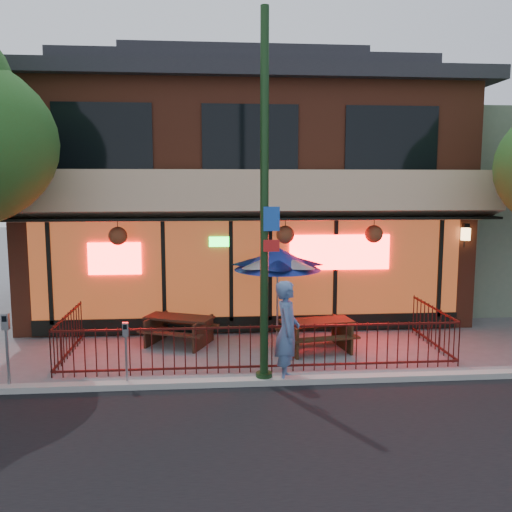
{
  "coord_description": "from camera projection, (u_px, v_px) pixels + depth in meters",
  "views": [
    {
      "loc": [
        -1.0,
        -10.49,
        3.83
      ],
      "look_at": [
        0.04,
        2.0,
        2.17
      ],
      "focal_mm": 38.0,
      "sensor_mm": 36.0,
      "label": 1
    }
  ],
  "objects": [
    {
      "name": "ground",
      "position": [
        262.0,
        375.0,
        10.95
      ],
      "size": [
        80.0,
        80.0,
        0.0
      ],
      "primitive_type": "plane",
      "color": "gray",
      "rests_on": "ground"
    },
    {
      "name": "curb",
      "position": [
        265.0,
        381.0,
        10.44
      ],
      "size": [
        80.0,
        0.25,
        0.12
      ],
      "primitive_type": "cube",
      "color": "#999993",
      "rests_on": "ground"
    },
    {
      "name": "restaurant_building",
      "position": [
        241.0,
        175.0,
        17.43
      ],
      "size": [
        12.96,
        9.49,
        8.05
      ],
      "color": "brown",
      "rests_on": "ground"
    },
    {
      "name": "neighbor_building",
      "position": [
        498.0,
        208.0,
        18.9
      ],
      "size": [
        6.0,
        7.0,
        6.0
      ],
      "primitive_type": "cube",
      "color": "slate",
      "rests_on": "ground"
    },
    {
      "name": "patio_fence",
      "position": [
        260.0,
        338.0,
        11.36
      ],
      "size": [
        8.44,
        2.62,
        1.0
      ],
      "color": "#3C0F0D",
      "rests_on": "ground"
    },
    {
      "name": "street_light",
      "position": [
        264.0,
        221.0,
        10.13
      ],
      "size": [
        0.43,
        0.32,
        7.0
      ],
      "color": "#163316",
      "rests_on": "ground"
    },
    {
      "name": "picnic_table_left",
      "position": [
        179.0,
        326.0,
        13.01
      ],
      "size": [
        1.95,
        1.75,
        0.69
      ],
      "color": "#371F14",
      "rests_on": "ground"
    },
    {
      "name": "picnic_table_right",
      "position": [
        316.0,
        330.0,
        12.57
      ],
      "size": [
        1.83,
        1.51,
        0.71
      ],
      "color": "#382613",
      "rests_on": "ground"
    },
    {
      "name": "patio_umbrella",
      "position": [
        278.0,
        258.0,
        13.09
      ],
      "size": [
        2.11,
        2.11,
        2.41
      ],
      "color": "gray",
      "rests_on": "ground"
    },
    {
      "name": "pedestrian",
      "position": [
        287.0,
        331.0,
        10.51
      ],
      "size": [
        0.59,
        0.8,
        2.0
      ],
      "primitive_type": "imported",
      "rotation": [
        0.0,
        0.0,
        1.41
      ],
      "color": "#4C6899",
      "rests_on": "ground"
    },
    {
      "name": "parking_meter_near",
      "position": [
        126.0,
        343.0,
        10.22
      ],
      "size": [
        0.12,
        0.11,
        1.25
      ],
      "color": "gray",
      "rests_on": "ground"
    },
    {
      "name": "parking_meter_far",
      "position": [
        6.0,
        339.0,
        10.02
      ],
      "size": [
        0.14,
        0.12,
        1.47
      ],
      "color": "gray",
      "rests_on": "ground"
    }
  ]
}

